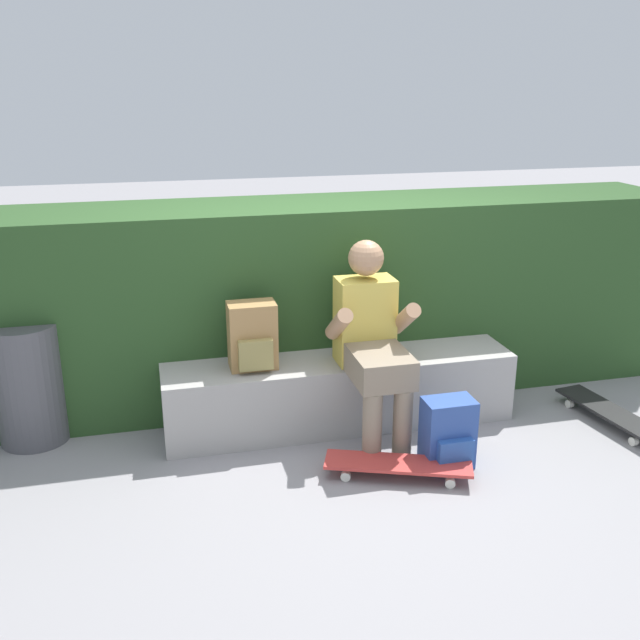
{
  "coord_description": "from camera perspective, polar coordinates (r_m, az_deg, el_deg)",
  "views": [
    {
      "loc": [
        -1.1,
        -3.62,
        2.08
      ],
      "look_at": [
        -0.14,
        0.28,
        0.72
      ],
      "focal_mm": 40.37,
      "sensor_mm": 36.0,
      "label": 1
    }
  ],
  "objects": [
    {
      "name": "person_skater",
      "position": [
        4.2,
        4.13,
        -1.42
      ],
      "size": [
        0.49,
        0.62,
        1.19
      ],
      "color": "gold",
      "rests_on": "ground"
    },
    {
      "name": "trash_bin",
      "position": [
        4.59,
        -22.08,
        -4.65
      ],
      "size": [
        0.4,
        0.4,
        0.73
      ],
      "color": "#4C4C51",
      "rests_on": "ground"
    },
    {
      "name": "skateboard_beside_bench",
      "position": [
        4.92,
        22.02,
        -6.82
      ],
      "size": [
        0.31,
        0.82,
        0.09
      ],
      "color": "black",
      "rests_on": "ground"
    },
    {
      "name": "backpack_on_bench",
      "position": [
        4.25,
        -5.37,
        -1.35
      ],
      "size": [
        0.28,
        0.23,
        0.4
      ],
      "color": "#A37A47",
      "rests_on": "bench_main"
    },
    {
      "name": "backpack_on_ground",
      "position": [
        4.11,
        10.13,
        -8.92
      ],
      "size": [
        0.28,
        0.23,
        0.4
      ],
      "color": "#2D4C99",
      "rests_on": "ground"
    },
    {
      "name": "ground_plane",
      "position": [
        4.32,
        2.73,
        -10.1
      ],
      "size": [
        24.0,
        24.0,
        0.0
      ],
      "primitive_type": "plane",
      "color": "gray"
    },
    {
      "name": "hedge_row",
      "position": [
        4.83,
        -3.08,
        1.51
      ],
      "size": [
        5.5,
        0.76,
        1.31
      ],
      "color": "#284821",
      "rests_on": "ground"
    },
    {
      "name": "skateboard_near_person",
      "position": [
        4.02,
        6.21,
        -11.32
      ],
      "size": [
        0.82,
        0.47,
        0.09
      ],
      "color": "#BC3833",
      "rests_on": "ground"
    },
    {
      "name": "bench_main",
      "position": [
        4.51,
        1.55,
        -5.67
      ],
      "size": [
        2.17,
        0.45,
        0.44
      ],
      "color": "#9F9C97",
      "rests_on": "ground"
    }
  ]
}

